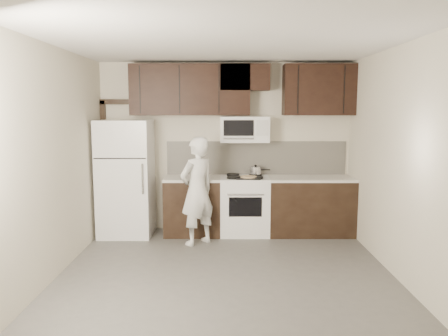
{
  "coord_description": "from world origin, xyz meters",
  "views": [
    {
      "loc": [
        -0.01,
        -4.81,
        1.97
      ],
      "look_at": [
        -0.02,
        0.9,
        1.19
      ],
      "focal_mm": 35.0,
      "sensor_mm": 36.0,
      "label": 1
    }
  ],
  "objects_px": {
    "stove": "(244,205)",
    "microwave": "(245,129)",
    "person": "(197,191)",
    "refrigerator": "(126,178)"
  },
  "relations": [
    {
      "from": "microwave",
      "to": "person",
      "type": "bearing_deg",
      "value": -137.48
    },
    {
      "from": "stove",
      "to": "refrigerator",
      "type": "relative_size",
      "value": 0.52
    },
    {
      "from": "stove",
      "to": "person",
      "type": "relative_size",
      "value": 0.59
    },
    {
      "from": "stove",
      "to": "refrigerator",
      "type": "xyz_separation_m",
      "value": [
        -1.85,
        -0.05,
        0.44
      ]
    },
    {
      "from": "person",
      "to": "stove",
      "type": "bearing_deg",
      "value": 174.85
    },
    {
      "from": "stove",
      "to": "microwave",
      "type": "distance_m",
      "value": 1.2
    },
    {
      "from": "microwave",
      "to": "refrigerator",
      "type": "height_order",
      "value": "microwave"
    },
    {
      "from": "stove",
      "to": "microwave",
      "type": "height_order",
      "value": "microwave"
    },
    {
      "from": "stove",
      "to": "microwave",
      "type": "relative_size",
      "value": 1.24
    },
    {
      "from": "stove",
      "to": "microwave",
      "type": "xyz_separation_m",
      "value": [
        -0.0,
        0.12,
        1.19
      ]
    }
  ]
}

